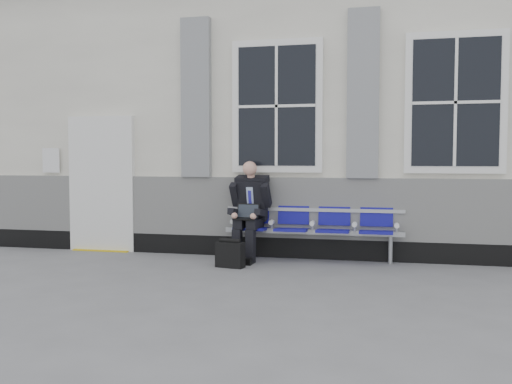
# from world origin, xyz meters

# --- Properties ---
(ground) EXTENTS (70.00, 70.00, 0.00)m
(ground) POSITION_xyz_m (0.00, 0.00, 0.00)
(ground) COLOR slate
(ground) RESTS_ON ground
(station_building) EXTENTS (14.40, 4.40, 4.49)m
(station_building) POSITION_xyz_m (-0.02, 3.47, 2.22)
(station_building) COLOR silver
(station_building) RESTS_ON ground
(bench) EXTENTS (2.60, 0.47, 0.91)m
(bench) POSITION_xyz_m (-1.59, 1.32, 0.55)
(bench) COLOR #9EA0A3
(bench) RESTS_ON ground
(businessman) EXTENTS (0.60, 0.80, 1.44)m
(businessman) POSITION_xyz_m (-2.50, 1.19, 0.78)
(businessman) COLOR black
(businessman) RESTS_ON ground
(briefcase) EXTENTS (0.41, 0.23, 0.40)m
(briefcase) POSITION_xyz_m (-2.62, 0.54, 0.18)
(briefcase) COLOR black
(briefcase) RESTS_ON ground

